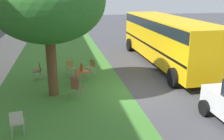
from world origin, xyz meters
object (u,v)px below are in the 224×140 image
(chair_2, at_px, (76,75))
(chair_5, at_px, (84,70))
(chair_3, at_px, (17,121))
(chair_6, at_px, (38,69))
(chair_1, at_px, (91,66))
(chair_4, at_px, (71,67))
(school_bus, at_px, (166,36))
(street_tree, at_px, (47,1))
(chair_0, at_px, (76,86))

(chair_2, relative_size, chair_5, 1.00)
(chair_3, height_order, chair_6, same)
(chair_1, distance_m, chair_4, 1.11)
(chair_2, bearing_deg, chair_4, 7.17)
(chair_3, distance_m, school_bus, 10.73)
(street_tree, bearing_deg, chair_6, 19.40)
(chair_1, xyz_separation_m, chair_5, (-0.70, 0.48, 0.00))
(chair_0, relative_size, chair_1, 1.00)
(chair_4, xyz_separation_m, school_bus, (1.30, -6.01, 1.24))
(street_tree, distance_m, chair_6, 4.35)
(chair_5, distance_m, chair_6, 2.43)
(chair_1, xyz_separation_m, chair_6, (-0.08, 2.82, 0.00))
(chair_6, bearing_deg, school_bus, -79.31)
(street_tree, relative_size, chair_3, 6.64)
(chair_1, height_order, chair_2, same)
(school_bus, bearing_deg, chair_1, 105.74)
(chair_0, bearing_deg, street_tree, 61.93)
(street_tree, xyz_separation_m, school_bus, (3.82, -6.90, -2.31))
(school_bus, bearing_deg, chair_0, 126.25)
(chair_5, height_order, school_bus, school_bus)
(chair_2, bearing_deg, chair_6, 53.66)
(street_tree, height_order, chair_0, street_tree)
(chair_2, height_order, school_bus, school_bus)
(chair_2, distance_m, school_bus, 6.60)
(chair_2, xyz_separation_m, chair_6, (1.41, 1.91, 0.00))
(chair_1, distance_m, chair_2, 1.74)
(chair_1, bearing_deg, street_tree, 140.73)
(chair_4, bearing_deg, street_tree, 160.62)
(chair_3, bearing_deg, chair_1, -28.18)
(chair_0, relative_size, chair_3, 1.00)
(street_tree, xyz_separation_m, chair_6, (2.36, 0.83, -3.56))
(chair_6, height_order, school_bus, school_bus)
(chair_5, bearing_deg, chair_6, 75.13)
(chair_1, distance_m, school_bus, 5.24)
(chair_0, bearing_deg, school_bus, -53.75)
(school_bus, bearing_deg, chair_4, 102.24)
(school_bus, bearing_deg, chair_5, 111.14)
(chair_6, xyz_separation_m, school_bus, (1.46, -7.73, 1.24))
(chair_2, relative_size, chair_4, 1.00)
(chair_0, height_order, chair_3, same)
(chair_1, relative_size, school_bus, 0.08)
(chair_1, xyz_separation_m, school_bus, (1.38, -4.90, 1.24))
(chair_3, bearing_deg, school_bus, -48.32)
(chair_6, bearing_deg, street_tree, -160.60)
(street_tree, height_order, chair_5, street_tree)
(chair_5, bearing_deg, chair_4, 38.88)
(school_bus, bearing_deg, chair_3, 131.68)
(chair_0, xyz_separation_m, chair_3, (-2.75, 2.04, 0.00))
(chair_0, bearing_deg, chair_4, 1.71)
(chair_4, distance_m, chair_5, 1.00)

